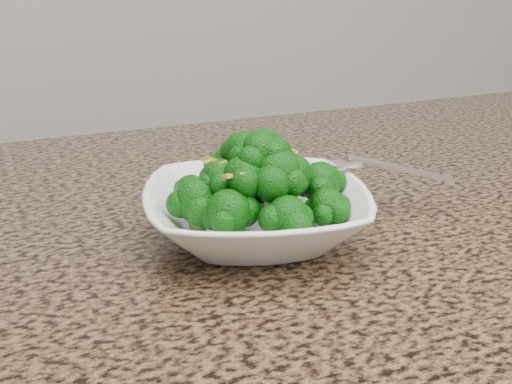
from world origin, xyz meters
name	(u,v)px	position (x,y,z in m)	size (l,w,h in m)	color
granite_counter	(338,251)	(0.00, 0.30, 0.89)	(1.64, 1.04, 0.03)	brown
bowl	(256,214)	(-0.08, 0.33, 0.93)	(0.22, 0.22, 0.05)	white
broccoli_pile	(256,150)	(-0.08, 0.33, 0.99)	(0.19, 0.19, 0.08)	#0C580A
garlic_topping	(256,107)	(-0.08, 0.33, 1.03)	(0.12, 0.12, 0.01)	yellow
fork	(355,164)	(0.04, 0.34, 0.96)	(0.19, 0.03, 0.01)	silver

